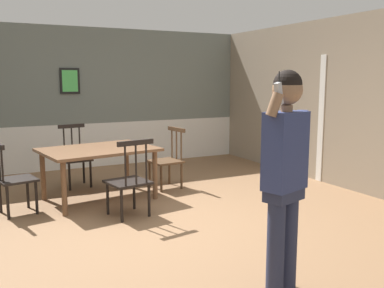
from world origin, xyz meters
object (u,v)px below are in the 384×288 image
Objects in this scene: chair_near_window at (14,179)px; person_figure at (285,167)px; chair_opposite_corner at (129,180)px; dining_table at (98,154)px; chair_by_doorway at (167,159)px; chair_at_table_head at (75,157)px.

person_figure is (1.75, -3.14, 0.57)m from chair_near_window.
person_figure is at bearing -88.54° from chair_opposite_corner.
chair_near_window is at bearing -171.32° from dining_table.
chair_by_doorway is at bearing 37.81° from chair_opposite_corner.
chair_near_window is 1.48m from chair_at_table_head.
person_figure is (0.75, -4.23, 0.56)m from chair_at_table_head.
dining_table is at bearing -96.45° from person_figure.
dining_table is 0.95m from chair_at_table_head.
person_figure is at bearing -79.44° from dining_table.
chair_by_doorway is 0.96× the size of chair_opposite_corner.
chair_opposite_corner is (1.27, -0.75, 0.01)m from chair_near_window.
chair_near_window is 0.94× the size of chair_opposite_corner.
chair_by_doorway is at bearing 143.91° from chair_at_table_head.
chair_by_doorway is 3.57m from person_figure.
person_figure reaches higher than chair_by_doorway.
chair_near_window is 1.48m from chair_opposite_corner.
dining_table is 1.17m from chair_by_doorway.
person_figure is (-0.52, -3.48, 0.58)m from chair_by_doorway.
dining_table is 3.39m from person_figure.
chair_opposite_corner reaches higher than chair_near_window.
chair_at_table_head is at bearing -96.90° from person_figure.
person_figure reaches higher than dining_table.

